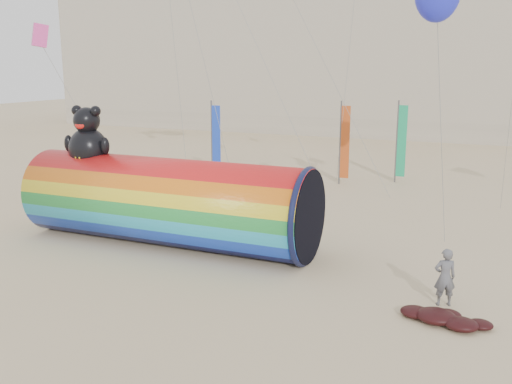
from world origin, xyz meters
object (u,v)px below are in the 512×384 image
at_px(hotel_building, 310,38).
at_px(fabric_bundle, 443,318).
at_px(kite_handler, 445,277).
at_px(windsock_assembly, 167,199).

xyz_separation_m(hotel_building, fabric_bundle, (20.20, -48.51, -10.14)).
xyz_separation_m(kite_handler, fabric_bundle, (0.14, -1.35, -0.75)).
bearing_deg(hotel_building, kite_handler, -66.96).
relative_size(windsock_assembly, fabric_bundle, 4.76).
bearing_deg(kite_handler, fabric_bundle, 72.65).
height_order(hotel_building, windsock_assembly, hotel_building).
relative_size(hotel_building, fabric_bundle, 23.06).
relative_size(hotel_building, windsock_assembly, 4.85).
height_order(hotel_building, fabric_bundle, hotel_building).
bearing_deg(fabric_bundle, kite_handler, 95.89).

